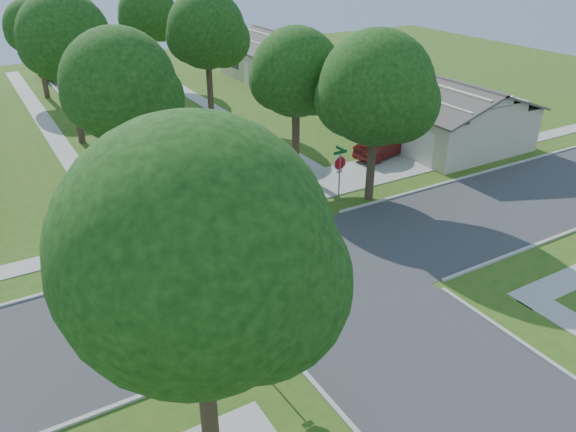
{
  "coord_description": "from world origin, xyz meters",
  "views": [
    {
      "loc": [
        -10.96,
        -16.71,
        12.55
      ],
      "look_at": [
        -0.0,
        1.88,
        1.6
      ],
      "focal_mm": 35.0,
      "sensor_mm": 36.0,
      "label": 1
    }
  ],
  "objects_px": {
    "stop_sign_sw": "(264,325)",
    "tree_w_mid": "(66,42)",
    "tree_e_near": "(297,76)",
    "car_curb_east": "(170,123)",
    "tree_e_mid": "(207,33)",
    "house_ne_near": "(421,112)",
    "tree_e_far": "(148,16)",
    "tree_sw_corner": "(199,264)",
    "tree_w_far": "(35,30)",
    "car_driveway": "(383,146)",
    "house_ne_far": "(288,64)",
    "stop_sign_ne": "(340,165)",
    "tree_ne_corner": "(377,93)",
    "tree_w_near": "(121,90)",
    "car_curb_west": "(49,71)"
  },
  "relations": [
    {
      "from": "tree_sw_corner",
      "to": "tree_w_near",
      "type": "bearing_deg",
      "value": 80.1
    },
    {
      "from": "tree_w_far",
      "to": "car_driveway",
      "type": "bearing_deg",
      "value": -58.48
    },
    {
      "from": "tree_e_mid",
      "to": "tree_w_mid",
      "type": "xyz_separation_m",
      "value": [
        -9.4,
        0.0,
        0.24
      ]
    },
    {
      "from": "tree_e_far",
      "to": "car_curb_west",
      "type": "xyz_separation_m",
      "value": [
        -7.95,
        7.56,
        -5.35
      ]
    },
    {
      "from": "tree_e_far",
      "to": "stop_sign_ne",
      "type": "bearing_deg",
      "value": -90.1
    },
    {
      "from": "tree_sw_corner",
      "to": "car_curb_west",
      "type": "height_order",
      "value": "tree_sw_corner"
    },
    {
      "from": "stop_sign_ne",
      "to": "tree_ne_corner",
      "type": "relative_size",
      "value": 0.34
    },
    {
      "from": "stop_sign_ne",
      "to": "car_curb_east",
      "type": "bearing_deg",
      "value": 102.8
    },
    {
      "from": "stop_sign_sw",
      "to": "stop_sign_ne",
      "type": "xyz_separation_m",
      "value": [
        9.4,
        9.4,
        0.0
      ]
    },
    {
      "from": "tree_ne_corner",
      "to": "car_curb_east",
      "type": "xyz_separation_m",
      "value": [
        -5.16,
        15.9,
        -4.95
      ]
    },
    {
      "from": "tree_w_near",
      "to": "house_ne_far",
      "type": "distance_m",
      "value": 29.1
    },
    {
      "from": "tree_w_mid",
      "to": "tree_sw_corner",
      "type": "height_order",
      "value": "tree_w_mid"
    },
    {
      "from": "stop_sign_sw",
      "to": "car_curb_west",
      "type": "distance_m",
      "value": 46.31
    },
    {
      "from": "house_ne_far",
      "to": "car_curb_west",
      "type": "height_order",
      "value": "house_ne_far"
    },
    {
      "from": "tree_e_far",
      "to": "tree_sw_corner",
      "type": "distance_m",
      "value": 42.77
    },
    {
      "from": "tree_e_near",
      "to": "tree_w_near",
      "type": "distance_m",
      "value": 9.41
    },
    {
      "from": "stop_sign_sw",
      "to": "tree_ne_corner",
      "type": "bearing_deg",
      "value": 38.84
    },
    {
      "from": "tree_e_far",
      "to": "tree_w_near",
      "type": "xyz_separation_m",
      "value": [
        -9.4,
        -25.0,
        0.14
      ]
    },
    {
      "from": "car_curb_east",
      "to": "car_curb_west",
      "type": "distance_m",
      "value": 21.91
    },
    {
      "from": "tree_ne_corner",
      "to": "car_curb_west",
      "type": "relative_size",
      "value": 1.99
    },
    {
      "from": "tree_w_near",
      "to": "car_driveway",
      "type": "distance_m",
      "value": 16.44
    },
    {
      "from": "stop_sign_sw",
      "to": "tree_w_far",
      "type": "height_order",
      "value": "tree_w_far"
    },
    {
      "from": "stop_sign_ne",
      "to": "tree_e_far",
      "type": "distance_m",
      "value": 29.57
    },
    {
      "from": "house_ne_near",
      "to": "car_driveway",
      "type": "distance_m",
      "value": 5.67
    },
    {
      "from": "stop_sign_sw",
      "to": "house_ne_far",
      "type": "bearing_deg",
      "value": 58.45
    },
    {
      "from": "tree_e_near",
      "to": "tree_w_mid",
      "type": "relative_size",
      "value": 0.87
    },
    {
      "from": "house_ne_near",
      "to": "house_ne_far",
      "type": "xyz_separation_m",
      "value": [
        0.0,
        18.0,
        0.0
      ]
    },
    {
      "from": "tree_e_near",
      "to": "car_curb_west",
      "type": "height_order",
      "value": "tree_e_near"
    },
    {
      "from": "house_ne_near",
      "to": "car_curb_west",
      "type": "xyz_separation_m",
      "value": [
        -19.19,
        30.57,
        -0.88
      ]
    },
    {
      "from": "stop_sign_ne",
      "to": "car_curb_east",
      "type": "distance_m",
      "value": 15.86
    },
    {
      "from": "house_ne_near",
      "to": "house_ne_far",
      "type": "distance_m",
      "value": 18.0
    },
    {
      "from": "tree_sw_corner",
      "to": "house_ne_far",
      "type": "height_order",
      "value": "tree_sw_corner"
    },
    {
      "from": "car_curb_east",
      "to": "tree_e_mid",
      "type": "bearing_deg",
      "value": 6.33
    },
    {
      "from": "tree_e_near",
      "to": "car_curb_east",
      "type": "height_order",
      "value": "tree_e_near"
    },
    {
      "from": "house_ne_far",
      "to": "tree_w_mid",
      "type": "bearing_deg",
      "value": -158.83
    },
    {
      "from": "stop_sign_sw",
      "to": "house_ne_near",
      "type": "relative_size",
      "value": 0.22
    },
    {
      "from": "tree_e_mid",
      "to": "house_ne_near",
      "type": "xyz_separation_m",
      "value": [
        11.23,
        -10.01,
        -4.74
      ]
    },
    {
      "from": "stop_sign_sw",
      "to": "tree_w_mid",
      "type": "xyz_separation_m",
      "value": [
        0.06,
        25.71,
        4.46
      ]
    },
    {
      "from": "stop_sign_ne",
      "to": "tree_w_near",
      "type": "height_order",
      "value": "tree_w_near"
    },
    {
      "from": "tree_e_near",
      "to": "tree_ne_corner",
      "type": "relative_size",
      "value": 0.96
    },
    {
      "from": "house_ne_far",
      "to": "stop_sign_ne",
      "type": "bearing_deg",
      "value": -114.93
    },
    {
      "from": "tree_w_mid",
      "to": "car_driveway",
      "type": "xyz_separation_m",
      "value": [
        15.51,
        -12.31,
        -5.8
      ]
    },
    {
      "from": "tree_ne_corner",
      "to": "tree_e_mid",
      "type": "bearing_deg",
      "value": 95.45
    },
    {
      "from": "tree_w_far",
      "to": "tree_ne_corner",
      "type": "xyz_separation_m",
      "value": [
        11.01,
        -29.8,
        0.09
      ]
    },
    {
      "from": "tree_w_near",
      "to": "stop_sign_sw",
      "type": "bearing_deg",
      "value": -90.23
    },
    {
      "from": "tree_e_mid",
      "to": "house_ne_far",
      "type": "xyz_separation_m",
      "value": [
        11.23,
        7.99,
        -4.74
      ]
    },
    {
      "from": "stop_sign_sw",
      "to": "tree_w_mid",
      "type": "relative_size",
      "value": 0.31
    },
    {
      "from": "tree_e_mid",
      "to": "tree_sw_corner",
      "type": "height_order",
      "value": "tree_sw_corner"
    },
    {
      "from": "tree_w_near",
      "to": "tree_sw_corner",
      "type": "relative_size",
      "value": 0.94
    },
    {
      "from": "tree_w_near",
      "to": "tree_ne_corner",
      "type": "height_order",
      "value": "tree_w_near"
    }
  ]
}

